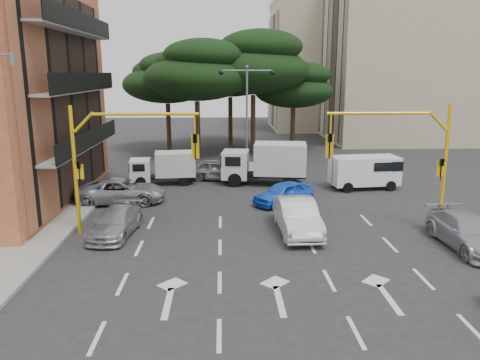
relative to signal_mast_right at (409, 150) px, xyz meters
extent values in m
plane|color=#28282B|center=(-6.80, -1.99, -3.88)|extent=(120.00, 120.00, 0.00)
cube|color=gray|center=(-6.80, 14.01, -3.81)|extent=(1.40, 6.00, 0.15)
cube|color=black|center=(-17.24, 6.01, 2.12)|extent=(0.12, 14.72, 11.20)
cube|color=tan|center=(13.20, 30.01, 5.12)|extent=(20.00, 12.00, 18.00)
cube|color=black|center=(3.14, 30.01, 4.62)|extent=(0.12, 11.04, 16.20)
cube|color=tan|center=(6.20, 42.01, 4.12)|extent=(16.00, 12.00, 16.00)
cube|color=black|center=(-1.86, 42.01, 3.62)|extent=(0.12, 11.04, 14.20)
cube|color=tan|center=(6.20, 42.01, 12.47)|extent=(16.15, 12.15, 0.70)
cylinder|color=#382616|center=(-10.80, 20.01, -1.41)|extent=(0.44, 0.44, 4.95)
ellipsoid|color=black|center=(-10.80, 20.01, 3.05)|extent=(9.15, 9.15, 3.87)
ellipsoid|color=black|center=(-10.20, 19.61, 4.92)|extent=(6.86, 6.86, 2.86)
ellipsoid|color=black|center=(-11.30, 20.31, 4.37)|extent=(6.07, 6.07, 2.64)
cylinder|color=#382616|center=(-5.80, 22.01, -1.18)|extent=(0.44, 0.44, 5.40)
ellipsoid|color=black|center=(-5.80, 22.01, 3.68)|extent=(9.98, 9.98, 4.22)
ellipsoid|color=black|center=(-5.20, 21.61, 5.72)|extent=(7.49, 7.49, 3.12)
ellipsoid|color=black|center=(-6.30, 22.31, 5.12)|extent=(6.62, 6.62, 2.88)
cylinder|color=#382616|center=(-13.80, 24.01, -1.63)|extent=(0.44, 0.44, 4.50)
ellipsoid|color=black|center=(-13.80, 24.01, 2.42)|extent=(8.32, 8.32, 3.52)
ellipsoid|color=black|center=(-13.20, 23.61, 4.12)|extent=(6.24, 6.24, 2.60)
ellipsoid|color=black|center=(-14.30, 24.31, 3.62)|extent=(5.52, 5.52, 2.40)
cylinder|color=#382616|center=(-1.80, 24.01, -1.86)|extent=(0.44, 0.44, 4.05)
ellipsoid|color=black|center=(-1.80, 24.01, 1.79)|extent=(7.49, 7.49, 3.17)
ellipsoid|color=black|center=(-1.20, 23.61, 3.32)|extent=(5.62, 5.62, 2.34)
ellipsoid|color=black|center=(-2.30, 24.31, 2.87)|extent=(4.97, 4.97, 2.16)
cylinder|color=#382616|center=(-7.80, 27.01, -1.41)|extent=(0.44, 0.44, 4.95)
ellipsoid|color=black|center=(-7.80, 27.01, 3.05)|extent=(9.15, 9.15, 3.87)
ellipsoid|color=black|center=(-7.20, 26.61, 4.92)|extent=(6.86, 6.86, 2.86)
ellipsoid|color=black|center=(-8.30, 27.31, 4.37)|extent=(6.07, 6.07, 2.64)
cylinder|color=yellow|center=(1.80, 0.01, -0.88)|extent=(0.18, 0.18, 6.00)
cylinder|color=yellow|center=(1.25, 0.01, 1.37)|extent=(0.95, 0.14, 0.95)
cylinder|color=yellow|center=(-1.50, 0.01, 1.72)|extent=(4.80, 0.14, 0.14)
cylinder|color=yellow|center=(-3.70, 0.01, 1.27)|extent=(0.08, 0.08, 0.90)
imported|color=black|center=(-3.70, 0.01, 0.22)|extent=(0.20, 0.24, 1.20)
cube|color=yellow|center=(-3.70, 0.09, 0.22)|extent=(0.36, 0.06, 1.10)
imported|color=black|center=(1.58, -0.14, -0.88)|extent=(0.16, 0.20, 1.00)
cube|color=yellow|center=(1.58, -0.04, -0.88)|extent=(0.35, 0.08, 0.70)
cylinder|color=yellow|center=(-15.40, 0.01, -0.88)|extent=(0.18, 0.18, 6.00)
cylinder|color=yellow|center=(-14.85, 0.01, 1.37)|extent=(0.95, 0.14, 0.95)
cylinder|color=yellow|center=(-12.10, 0.01, 1.72)|extent=(4.80, 0.14, 0.14)
cylinder|color=yellow|center=(-9.90, 0.01, 1.27)|extent=(0.08, 0.08, 0.90)
imported|color=black|center=(-9.90, 0.01, 0.22)|extent=(0.20, 0.24, 1.20)
cube|color=yellow|center=(-9.90, 0.09, 0.22)|extent=(0.36, 0.06, 1.10)
imported|color=black|center=(-15.18, -0.14, -0.88)|extent=(0.16, 0.20, 1.00)
cube|color=yellow|center=(-15.18, -0.04, -0.88)|extent=(0.35, 0.08, 0.70)
cylinder|color=slate|center=(-16.40, -2.99, 4.02)|extent=(0.20, 0.20, 0.45)
cylinder|color=slate|center=(-6.80, 14.01, 0.02)|extent=(0.16, 0.16, 7.50)
cylinder|color=slate|center=(-7.70, 14.01, 3.67)|extent=(1.80, 0.10, 0.10)
sphere|color=black|center=(-8.70, 14.01, 3.52)|extent=(0.36, 0.36, 0.36)
cylinder|color=slate|center=(-5.90, 14.01, 3.67)|extent=(1.80, 0.10, 0.10)
sphere|color=black|center=(-4.90, 14.01, 3.52)|extent=(0.36, 0.36, 0.36)
sphere|color=slate|center=(-6.80, 14.01, 3.92)|extent=(0.24, 0.24, 0.24)
imported|color=silver|center=(-5.16, -0.20, -3.09)|extent=(1.85, 4.90, 1.60)
imported|color=blue|center=(-5.16, 4.73, -3.23)|extent=(4.00, 3.44, 1.30)
imported|color=#999BA0|center=(-13.66, -0.23, -3.27)|extent=(2.18, 4.40, 1.23)
imported|color=#A2A5A9|center=(-14.55, 5.33, -3.18)|extent=(5.16, 2.53, 1.41)
imported|color=gray|center=(-9.00, 11.01, -3.16)|extent=(4.56, 2.67, 1.46)
imported|color=#A6AAAE|center=(1.90, -2.42, -3.17)|extent=(2.17, 4.99, 1.43)
camera|label=1|loc=(-8.67, -21.16, 3.54)|focal=35.00mm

